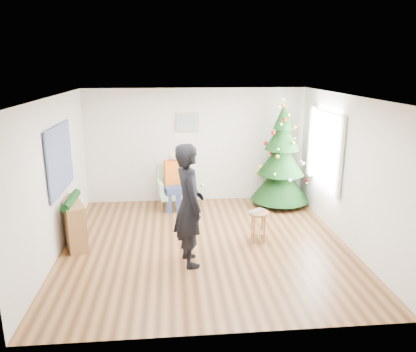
{
  "coord_description": "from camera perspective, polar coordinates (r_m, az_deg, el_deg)",
  "views": [
    {
      "loc": [
        -0.57,
        -6.62,
        3.11
      ],
      "look_at": [
        0.1,
        0.6,
        1.1
      ],
      "focal_mm": 35.0,
      "sensor_mm": 36.0,
      "label": 1
    }
  ],
  "objects": [
    {
      "name": "seated_person",
      "position": [
        8.93,
        -4.9,
        -0.6
      ],
      "size": [
        0.43,
        0.59,
        1.27
      ],
      "rotation": [
        0.0,
        0.0,
        0.18
      ],
      "color": "navy",
      "rests_on": "armchair"
    },
    {
      "name": "floor",
      "position": [
        7.34,
        -0.35,
        -9.59
      ],
      "size": [
        5.0,
        5.0,
        0.0
      ],
      "primitive_type": "plane",
      "color": "brown",
      "rests_on": "ground"
    },
    {
      "name": "stool",
      "position": [
        7.41,
        7.08,
        -7.03
      ],
      "size": [
        0.37,
        0.37,
        0.56
      ],
      "rotation": [
        0.0,
        0.0,
        0.3
      ],
      "color": "brown",
      "rests_on": "floor"
    },
    {
      "name": "ceiling",
      "position": [
        6.66,
        -0.39,
        11.1
      ],
      "size": [
        5.0,
        5.0,
        0.0
      ],
      "primitive_type": "plane",
      "rotation": [
        3.14,
        0.0,
        0.0
      ],
      "color": "white",
      "rests_on": "wall_back"
    },
    {
      "name": "armchair",
      "position": [
        9.06,
        -4.93,
        -2.29
      ],
      "size": [
        0.78,
        0.73,
        0.96
      ],
      "rotation": [
        0.0,
        0.0,
        0.18
      ],
      "color": "#93AD8B",
      "rests_on": "floor"
    },
    {
      "name": "framed_picture",
      "position": [
        9.18,
        -2.97,
        7.58
      ],
      "size": [
        0.52,
        0.05,
        0.42
      ],
      "color": "tan",
      "rests_on": "wall_back"
    },
    {
      "name": "console",
      "position": [
        7.6,
        -18.43,
        -6.25
      ],
      "size": [
        0.65,
        1.04,
        0.8
      ],
      "primitive_type": "cube",
      "rotation": [
        0.0,
        0.0,
        0.38
      ],
      "color": "brown",
      "rests_on": "floor"
    },
    {
      "name": "standing_man",
      "position": [
        6.34,
        -2.69,
        -4.14
      ],
      "size": [
        0.62,
        0.8,
        1.96
      ],
      "primitive_type": "imported",
      "rotation": [
        0.0,
        0.0,
        1.79
      ],
      "color": "black",
      "rests_on": "floor"
    },
    {
      "name": "laptop",
      "position": [
        7.3,
        7.15,
        -4.95
      ],
      "size": [
        0.37,
        0.34,
        0.02
      ],
      "primitive_type": "imported",
      "rotation": [
        0.0,
        0.0,
        0.64
      ],
      "color": "silver",
      "rests_on": "stool"
    },
    {
      "name": "wall_right",
      "position": [
        7.52,
        18.98,
        0.7
      ],
      "size": [
        0.0,
        5.0,
        5.0
      ],
      "primitive_type": "plane",
      "rotation": [
        1.57,
        0.0,
        -1.57
      ],
      "color": "silver",
      "rests_on": "floor"
    },
    {
      "name": "wall_left",
      "position": [
        7.13,
        -20.82,
        -0.25
      ],
      "size": [
        0.0,
        5.0,
        5.0
      ],
      "primitive_type": "plane",
      "rotation": [
        1.57,
        0.0,
        1.57
      ],
      "color": "silver",
      "rests_on": "floor"
    },
    {
      "name": "curtains",
      "position": [
        8.35,
        15.97,
        3.77
      ],
      "size": [
        0.05,
        1.75,
        1.5
      ],
      "color": "white",
      "rests_on": "wall_right"
    },
    {
      "name": "wall_front",
      "position": [
        4.54,
        2.39,
        -8.04
      ],
      "size": [
        5.0,
        0.0,
        5.0
      ],
      "primitive_type": "plane",
      "rotation": [
        -1.57,
        0.0,
        0.0
      ],
      "color": "silver",
      "rests_on": "floor"
    },
    {
      "name": "christmas_tree",
      "position": [
        9.17,
        10.29,
        2.35
      ],
      "size": [
        1.31,
        1.31,
        2.36
      ],
      "rotation": [
        0.0,
        0.0,
        -0.02
      ],
      "color": "#3F2816",
      "rests_on": "floor"
    },
    {
      "name": "tapestry",
      "position": [
        7.34,
        -20.1,
        2.27
      ],
      "size": [
        0.03,
        1.5,
        1.15
      ],
      "primitive_type": "cube",
      "color": "black",
      "rests_on": "wall_left"
    },
    {
      "name": "garland",
      "position": [
        7.46,
        -18.71,
        -3.24
      ],
      "size": [
        0.14,
        0.9,
        0.14
      ],
      "primitive_type": "cylinder",
      "rotation": [
        1.57,
        0.0,
        0.0
      ],
      "color": "black",
      "rests_on": "console"
    },
    {
      "name": "window_panel",
      "position": [
        8.36,
        16.17,
        3.77
      ],
      "size": [
        0.04,
        1.3,
        1.4
      ],
      "primitive_type": "cube",
      "color": "white",
      "rests_on": "wall_right"
    },
    {
      "name": "wall_back",
      "position": [
        9.32,
        -1.7,
        4.28
      ],
      "size": [
        5.0,
        0.0,
        5.0
      ],
      "primitive_type": "plane",
      "rotation": [
        1.57,
        0.0,
        0.0
      ],
      "color": "silver",
      "rests_on": "floor"
    },
    {
      "name": "game_controller",
      "position": [
        6.22,
        -0.79,
        -1.33
      ],
      "size": [
        0.06,
        0.13,
        0.04
      ],
      "primitive_type": "cube",
      "rotation": [
        0.0,
        0.0,
        0.22
      ],
      "color": "white",
      "rests_on": "standing_man"
    }
  ]
}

